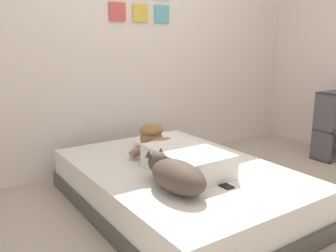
{
  "coord_description": "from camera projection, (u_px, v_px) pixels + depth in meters",
  "views": [
    {
      "loc": [
        -1.9,
        -1.79,
        1.29
      ],
      "look_at": [
        -0.24,
        0.67,
        0.59
      ],
      "focal_mm": 38.82,
      "sensor_mm": 36.0,
      "label": 1
    }
  ],
  "objects": [
    {
      "name": "back_wall",
      "position": [
        138.0,
        44.0,
        3.76
      ],
      "size": [
        4.2,
        0.12,
        2.5
      ],
      "color": "silver",
      "rests_on": "ground"
    },
    {
      "name": "person_lying",
      "position": [
        176.0,
        154.0,
        2.77
      ],
      "size": [
        0.43,
        0.92,
        0.27
      ],
      "color": "silver",
      "rests_on": "bed"
    },
    {
      "name": "dog",
      "position": [
        175.0,
        175.0,
        2.35
      ],
      "size": [
        0.26,
        0.57,
        0.21
      ],
      "color": "#4C3D33",
      "rests_on": "bed"
    },
    {
      "name": "ground_plane",
      "position": [
        243.0,
        213.0,
        2.77
      ],
      "size": [
        12.4,
        12.4,
        0.0
      ],
      "primitive_type": "plane",
      "color": "tan"
    },
    {
      "name": "pillow",
      "position": [
        159.0,
        139.0,
        3.38
      ],
      "size": [
        0.52,
        0.32,
        0.11
      ],
      "primitive_type": "ellipsoid",
      "color": "white",
      "rests_on": "bed"
    },
    {
      "name": "bookshelf",
      "position": [
        333.0,
        125.0,
        3.99
      ],
      "size": [
        0.45,
        0.24,
        0.75
      ],
      "color": "#4C4C51",
      "rests_on": "ground"
    },
    {
      "name": "coffee_cup",
      "position": [
        154.0,
        145.0,
        3.25
      ],
      "size": [
        0.12,
        0.09,
        0.07
      ],
      "color": "teal",
      "rests_on": "bed"
    },
    {
      "name": "bed",
      "position": [
        179.0,
        187.0,
        2.85
      ],
      "size": [
        1.37,
        2.0,
        0.34
      ],
      "color": "#4C4742",
      "rests_on": "ground"
    },
    {
      "name": "cell_phone",
      "position": [
        224.0,
        185.0,
        2.44
      ],
      "size": [
        0.07,
        0.14,
        0.01
      ],
      "primitive_type": "cube",
      "color": "black",
      "rests_on": "bed"
    }
  ]
}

